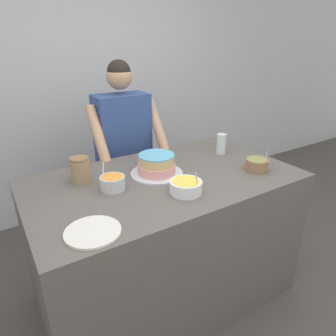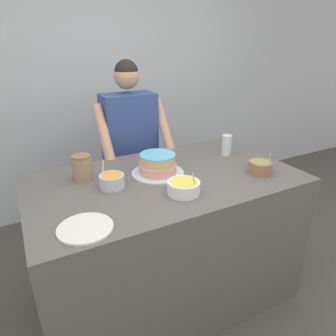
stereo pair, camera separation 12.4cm
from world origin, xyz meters
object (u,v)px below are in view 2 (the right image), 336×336
at_px(frosting_bowl_yellow, 184,187).
at_px(frosting_bowl_olive, 260,167).
at_px(person_baker, 130,143).
at_px(ceramic_plate, 85,228).
at_px(frosting_bowl_orange, 112,180).
at_px(drinking_glass, 226,145).
at_px(cake, 158,165).
at_px(stoneware_jar, 82,167).

relative_size(frosting_bowl_yellow, frosting_bowl_olive, 1.25).
bearing_deg(person_baker, ceramic_plate, -120.93).
distance_m(frosting_bowl_yellow, frosting_bowl_orange, 0.42).
distance_m(frosting_bowl_yellow, drinking_glass, 0.70).
xyz_separation_m(person_baker, cake, (-0.06, -0.64, 0.05)).
bearing_deg(frosting_bowl_olive, frosting_bowl_orange, 164.80).
bearing_deg(frosting_bowl_orange, ceramic_plate, -124.62).
height_order(frosting_bowl_yellow, ceramic_plate, frosting_bowl_yellow).
distance_m(ceramic_plate, stoneware_jar, 0.56).
height_order(cake, frosting_bowl_orange, frosting_bowl_orange).
xyz_separation_m(drinking_glass, stoneware_jar, (-1.04, 0.07, 0.00)).
bearing_deg(stoneware_jar, drinking_glass, -4.09).
height_order(cake, ceramic_plate, cake).
distance_m(frosting_bowl_orange, stoneware_jar, 0.23).
bearing_deg(person_baker, frosting_bowl_orange, -118.94).
distance_m(cake, drinking_glass, 0.60).
bearing_deg(stoneware_jar, frosting_bowl_yellow, -45.10).
xyz_separation_m(frosting_bowl_yellow, frosting_bowl_orange, (-0.33, 0.26, 0.00)).
relative_size(drinking_glass, ceramic_plate, 0.60).
relative_size(frosting_bowl_olive, stoneware_jar, 0.95).
distance_m(person_baker, frosting_bowl_orange, 0.79).
relative_size(frosting_bowl_olive, ceramic_plate, 0.58).
distance_m(drinking_glass, ceramic_plate, 1.25).
bearing_deg(cake, person_baker, 84.48).
bearing_deg(frosting_bowl_olive, ceramic_plate, -174.83).
bearing_deg(cake, ceramic_plate, -144.55).
distance_m(cake, ceramic_plate, 0.69).
bearing_deg(person_baker, frosting_bowl_olive, -60.75).
height_order(frosting_bowl_olive, stoneware_jar, stoneware_jar).
relative_size(cake, stoneware_jar, 2.17).
height_order(person_baker, frosting_bowl_orange, person_baker).
bearing_deg(frosting_bowl_olive, cake, 153.21).
height_order(cake, drinking_glass, drinking_glass).
bearing_deg(frosting_bowl_yellow, frosting_bowl_olive, 1.10).
height_order(frosting_bowl_orange, ceramic_plate, frosting_bowl_orange).
distance_m(person_baker, drinking_glass, 0.78).
distance_m(frosting_bowl_yellow, ceramic_plate, 0.58).
distance_m(frosting_bowl_olive, drinking_glass, 0.37).
distance_m(cake, frosting_bowl_yellow, 0.31).
bearing_deg(ceramic_plate, person_baker, 59.07).
bearing_deg(frosting_bowl_yellow, ceramic_plate, -170.77).
bearing_deg(cake, frosting_bowl_orange, -171.16).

